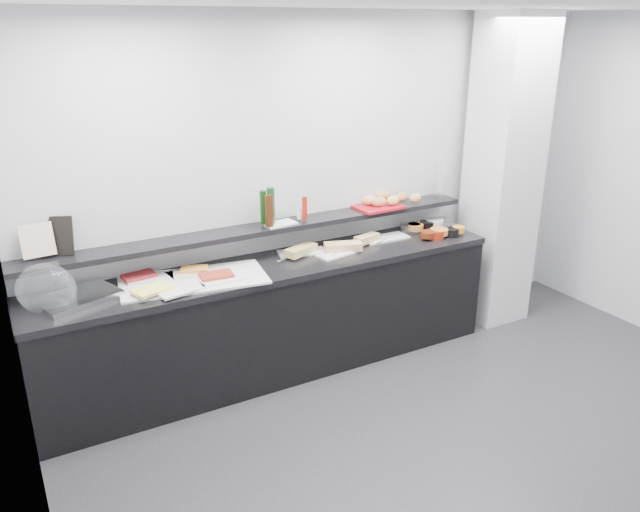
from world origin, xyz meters
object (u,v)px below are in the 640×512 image
cloche_base (78,298)px  framed_print (56,236)px  carafe (441,181)px  bread_tray (379,207)px  condiment_tray (280,224)px  sandwich_plate_mid (338,253)px

cloche_base → framed_print: 0.44m
framed_print → carafe: size_ratio=0.87×
framed_print → bread_tray: 2.49m
condiment_tray → bread_tray: bearing=-4.7°
framed_print → carafe: bearing=23.5°
carafe → cloche_base: bearing=-176.9°
sandwich_plate_mid → carafe: bearing=-0.0°
sandwich_plate_mid → bread_tray: 0.61m
sandwich_plate_mid → carafe: carafe is taller
framed_print → condiment_tray: framed_print is taller
framed_print → condiment_tray: 1.58m
carafe → bread_tray: bearing=-177.5°
cloche_base → bread_tray: (2.44, 0.14, 0.24)m
framed_print → condiment_tray: bearing=20.8°
sandwich_plate_mid → framed_print: size_ratio=1.35×
cloche_base → bread_tray: bread_tray is taller
sandwich_plate_mid → framed_print: framed_print is taller
condiment_tray → carafe: 1.59m
bread_tray → carafe: size_ratio=1.29×
condiment_tray → carafe: size_ratio=0.81×
condiment_tray → carafe: carafe is taller
cloche_base → carafe: carafe is taller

